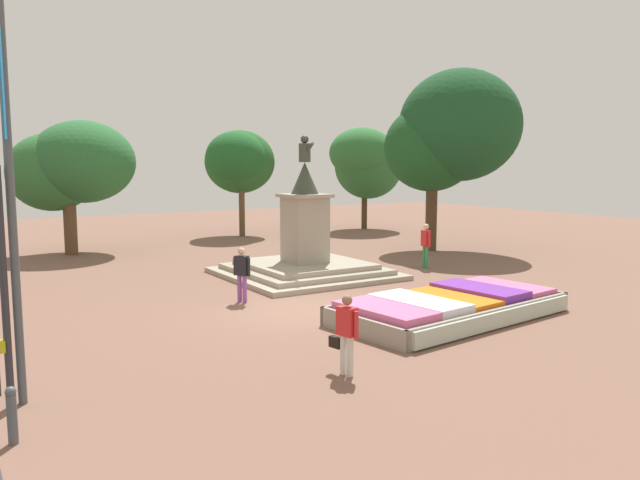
{
  "coord_description": "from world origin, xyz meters",
  "views": [
    {
      "loc": [
        -8.42,
        -14.52,
        4.01
      ],
      "look_at": [
        2.05,
        2.25,
        1.58
      ],
      "focal_mm": 35.0,
      "sensor_mm": 36.0,
      "label": 1
    }
  ],
  "objects_px": {
    "banner_pole": "(10,184)",
    "pedestrian_near_planter": "(242,271)",
    "flower_planter": "(452,307)",
    "statue_monument": "(305,253)",
    "kerb_bollard_south": "(12,414)",
    "pedestrian_with_handbag": "(346,331)",
    "pedestrian_crossing_plaza": "(426,243)"
  },
  "relations": [
    {
      "from": "pedestrian_with_handbag",
      "to": "pedestrian_near_planter",
      "type": "distance_m",
      "value": 6.83
    },
    {
      "from": "banner_pole",
      "to": "kerb_bollard_south",
      "type": "bearing_deg",
      "value": -101.03
    },
    {
      "from": "pedestrian_near_planter",
      "to": "statue_monument",
      "type": "bearing_deg",
      "value": 36.09
    },
    {
      "from": "pedestrian_near_planter",
      "to": "pedestrian_with_handbag",
      "type": "bearing_deg",
      "value": -98.23
    },
    {
      "from": "kerb_bollard_south",
      "to": "pedestrian_crossing_plaza",
      "type": "bearing_deg",
      "value": 28.75
    },
    {
      "from": "statue_monument",
      "to": "banner_pole",
      "type": "distance_m",
      "value": 13.08
    },
    {
      "from": "flower_planter",
      "to": "kerb_bollard_south",
      "type": "distance_m",
      "value": 10.75
    },
    {
      "from": "flower_planter",
      "to": "pedestrian_with_handbag",
      "type": "relative_size",
      "value": 4.29
    },
    {
      "from": "banner_pole",
      "to": "pedestrian_near_planter",
      "type": "relative_size",
      "value": 4.12
    },
    {
      "from": "statue_monument",
      "to": "pedestrian_crossing_plaza",
      "type": "xyz_separation_m",
      "value": [
        4.76,
        -1.05,
        0.16
      ]
    },
    {
      "from": "flower_planter",
      "to": "kerb_bollard_south",
      "type": "xyz_separation_m",
      "value": [
        -10.55,
        -2.08,
        0.15
      ]
    },
    {
      "from": "flower_planter",
      "to": "pedestrian_crossing_plaza",
      "type": "height_order",
      "value": "pedestrian_crossing_plaza"
    },
    {
      "from": "pedestrian_with_handbag",
      "to": "pedestrian_crossing_plaza",
      "type": "xyz_separation_m",
      "value": [
        9.46,
        8.43,
        0.13
      ]
    },
    {
      "from": "pedestrian_with_handbag",
      "to": "kerb_bollard_south",
      "type": "relative_size",
      "value": 1.82
    },
    {
      "from": "flower_planter",
      "to": "statue_monument",
      "type": "relative_size",
      "value": 1.22
    },
    {
      "from": "banner_pole",
      "to": "pedestrian_with_handbag",
      "type": "bearing_deg",
      "value": -17.27
    },
    {
      "from": "banner_pole",
      "to": "kerb_bollard_south",
      "type": "distance_m",
      "value": 3.61
    },
    {
      "from": "statue_monument",
      "to": "kerb_bollard_south",
      "type": "xyz_separation_m",
      "value": [
        -10.43,
        -9.37,
        -0.39
      ]
    },
    {
      "from": "statue_monument",
      "to": "pedestrian_near_planter",
      "type": "relative_size",
      "value": 3.4
    },
    {
      "from": "flower_planter",
      "to": "banner_pole",
      "type": "xyz_separation_m",
      "value": [
        -10.24,
        -0.5,
        3.38
      ]
    },
    {
      "from": "kerb_bollard_south",
      "to": "flower_planter",
      "type": "bearing_deg",
      "value": 11.15
    },
    {
      "from": "flower_planter",
      "to": "statue_monument",
      "type": "height_order",
      "value": "statue_monument"
    },
    {
      "from": "flower_planter",
      "to": "pedestrian_near_planter",
      "type": "height_order",
      "value": "pedestrian_near_planter"
    },
    {
      "from": "pedestrian_with_handbag",
      "to": "kerb_bollard_south",
      "type": "bearing_deg",
      "value": 178.99
    },
    {
      "from": "banner_pole",
      "to": "pedestrian_with_handbag",
      "type": "height_order",
      "value": "banner_pole"
    },
    {
      "from": "pedestrian_crossing_plaza",
      "to": "kerb_bollard_south",
      "type": "bearing_deg",
      "value": -151.25
    },
    {
      "from": "pedestrian_near_planter",
      "to": "pedestrian_crossing_plaza",
      "type": "height_order",
      "value": "pedestrian_crossing_plaza"
    },
    {
      "from": "flower_planter",
      "to": "pedestrian_near_planter",
      "type": "xyz_separation_m",
      "value": [
        -3.85,
        4.58,
        0.62
      ]
    },
    {
      "from": "banner_pole",
      "to": "pedestrian_crossing_plaza",
      "type": "distance_m",
      "value": 16.55
    },
    {
      "from": "flower_planter",
      "to": "pedestrian_crossing_plaza",
      "type": "relative_size",
      "value": 3.88
    },
    {
      "from": "statue_monument",
      "to": "banner_pole",
      "type": "relative_size",
      "value": 0.83
    },
    {
      "from": "statue_monument",
      "to": "kerb_bollard_south",
      "type": "height_order",
      "value": "statue_monument"
    }
  ]
}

